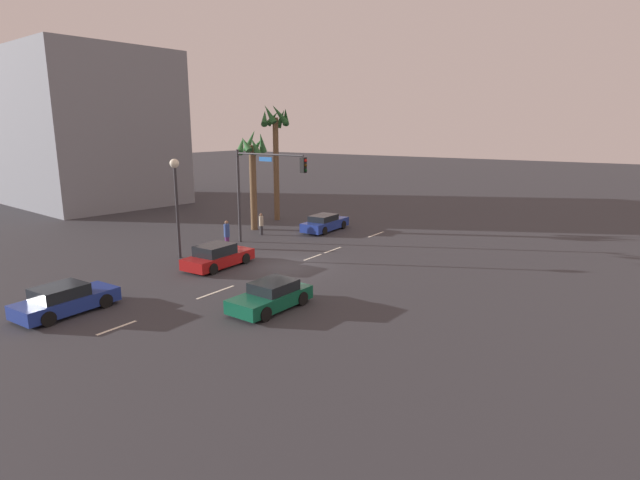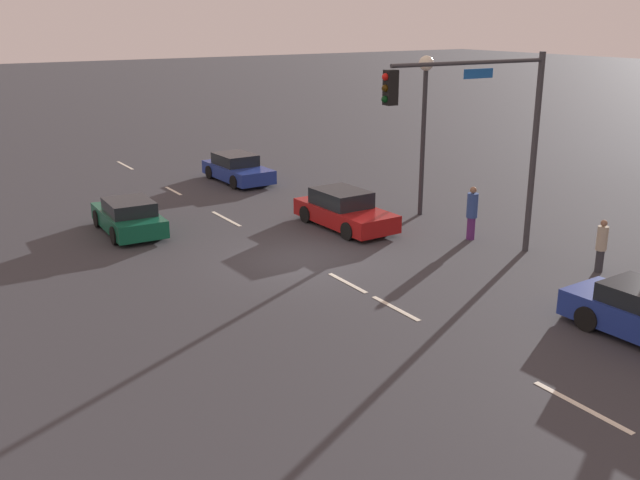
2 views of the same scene
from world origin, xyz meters
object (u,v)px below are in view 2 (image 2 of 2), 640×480
Objects in this scene: pedestrian_0 at (472,212)px; pedestrian_1 at (601,245)px; traffic_signal at (489,122)px; car_3 at (129,217)px; car_2 at (344,210)px; car_1 at (237,169)px; streetlamp at (424,105)px.

pedestrian_1 is (4.60, 0.96, -0.12)m from pedestrian_0.
traffic_signal is 5.08m from pedestrian_1.
car_3 is 16.06m from pedestrian_1.
pedestrian_0 is at bearing -168.17° from pedestrian_1.
car_2 reaches higher than car_3.
pedestrian_0 is 4.70m from pedestrian_1.
car_1 is 9.08m from car_2.
pedestrian_0 reaches higher than car_3.
streetlamp is at bearing -177.65° from pedestrian_1.
traffic_signal is at bearing 42.86° from car_3.
streetlamp is 4.85m from pedestrian_0.
traffic_signal reaches higher than car_1.
car_1 is 0.96× the size of car_2.
pedestrian_0 reaches higher than pedestrian_1.
traffic_signal is at bearing 5.50° from car_1.
pedestrian_1 is (2.72, 2.37, -3.57)m from traffic_signal.
traffic_signal is at bearing -36.74° from pedestrian_0.
car_3 is 11.76m from streetlamp.
streetlamp is at bearing 169.77° from pedestrian_0.
car_1 is at bearing 179.55° from car_2.
pedestrian_0 is 1.15× the size of pedestrian_1.
car_1 is at bearing -159.62° from streetlamp.
car_2 is at bearing -165.10° from traffic_signal.
car_2 is 2.67× the size of pedestrian_1.
car_1 is 1.05× the size of car_3.
car_3 is (5.51, -7.07, -0.02)m from car_1.
pedestrian_1 reaches higher than car_2.
car_3 is 0.66× the size of streetlamp.
pedestrian_1 is at bearing 11.83° from pedestrian_0.
pedestrian_1 reaches higher than car_1.
pedestrian_1 is (11.85, 10.84, 0.29)m from car_3.
car_2 is 5.08m from streetlamp.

